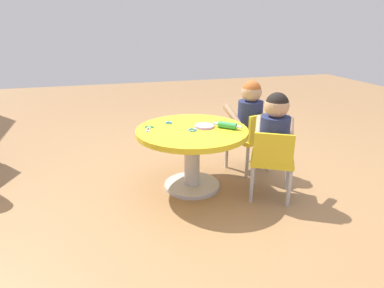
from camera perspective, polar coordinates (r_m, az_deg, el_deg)
The scene contains 11 objects.
ground_plane at distance 2.66m, azimuth -0.00°, elevation -7.39°, with size 10.00×10.00×0.00m, color #9E7247.
craft_table at distance 2.51m, azimuth -0.00°, elevation -0.02°, with size 0.84×0.84×0.49m.
child_chair_left at distance 2.44m, azimuth 13.71°, elevation -2.68°, with size 0.41×0.41×0.54m.
seated_child_left at distance 2.41m, azimuth 14.16°, elevation 2.66°, with size 0.43×0.40×0.51m.
child_chair_right at distance 2.88m, azimuth 10.28°, elevation 1.09°, with size 0.38×0.38×0.54m.
seated_child_right at distance 2.84m, azimuth 9.99°, elevation 5.63°, with size 0.42×0.37×0.51m.
rolling_pin at distance 2.49m, azimuth 6.17°, elevation 3.23°, with size 0.17×0.18×0.05m.
craft_scissors at distance 2.50m, azimuth -7.51°, elevation 2.76°, with size 0.14×0.09×0.01m.
playdough_blob_0 at distance 2.51m, azimuth 2.15°, elevation 3.10°, with size 0.15×0.15×0.02m, color #CC99E5.
cookie_cutter_0 at distance 2.43m, azimuth 0.07°, elevation 2.47°, with size 0.06×0.06×0.01m, color #3F99D8.
cookie_cutter_1 at distance 2.62m, azimuth -4.08°, elevation 3.70°, with size 0.06×0.06×0.01m, color #3F99D8.
Camera 1 is at (-2.27, 0.64, 1.23)m, focal length 30.78 mm.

